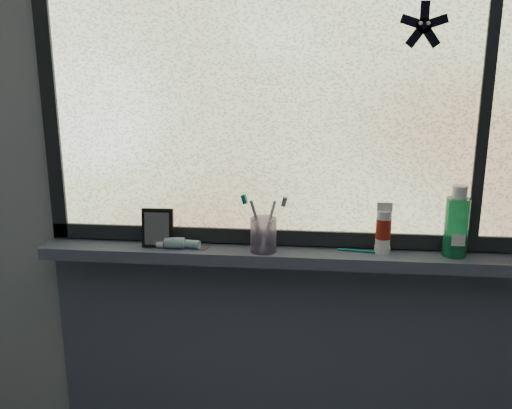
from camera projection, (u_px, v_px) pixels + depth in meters
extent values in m
cube|color=#9EA3A8|center=(287.00, 176.00, 1.87)|extent=(3.00, 0.01, 2.50)
cube|color=#4B4F64|center=(284.00, 256.00, 1.87)|extent=(1.62, 0.14, 0.04)
cube|color=#4B4F64|center=(283.00, 383.00, 2.05)|extent=(1.62, 0.02, 0.98)
cube|color=silver|center=(287.00, 90.00, 1.78)|extent=(1.50, 0.01, 1.00)
cube|color=black|center=(285.00, 237.00, 1.90)|extent=(1.60, 0.03, 0.05)
cube|color=black|center=(49.00, 89.00, 1.85)|extent=(0.05, 0.03, 1.10)
cube|color=black|center=(487.00, 92.00, 1.71)|extent=(0.03, 0.03, 1.00)
cube|color=black|center=(158.00, 228.00, 1.88)|extent=(0.11, 0.06, 0.13)
cylinder|color=#A691C0|center=(263.00, 235.00, 1.84)|extent=(0.09, 0.09, 0.11)
cylinder|color=#1C9458|center=(457.00, 221.00, 1.78)|extent=(0.09, 0.09, 0.19)
cylinder|color=silver|center=(384.00, 226.00, 1.81)|extent=(0.06, 0.06, 0.12)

